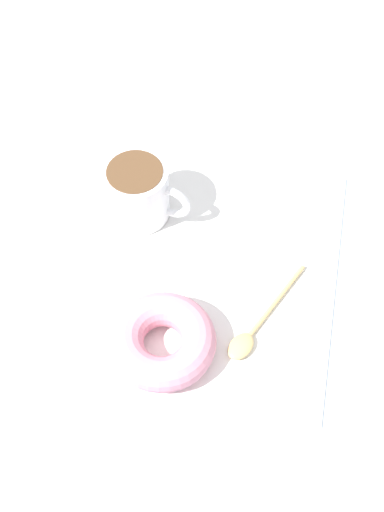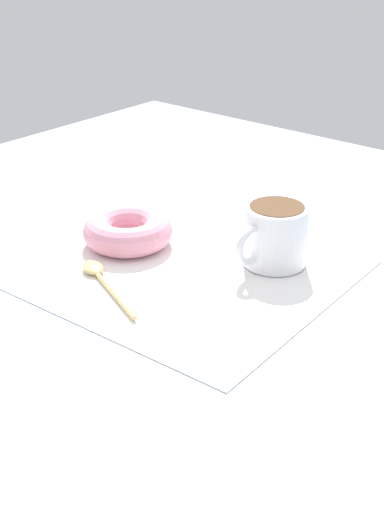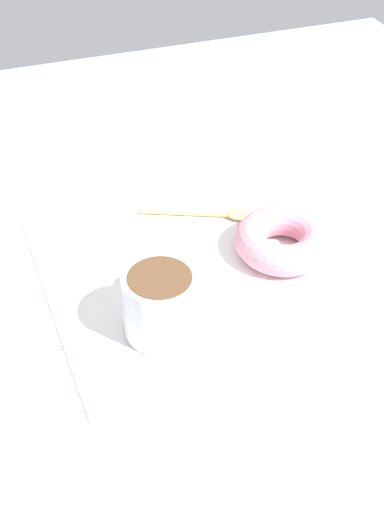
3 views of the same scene
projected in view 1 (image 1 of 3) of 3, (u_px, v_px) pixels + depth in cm
name	position (u px, v px, depth cm)	size (l,w,h in cm)	color
ground_plane	(206.00, 273.00, 83.93)	(120.00, 120.00, 2.00)	#99A8B7
napkin	(192.00, 266.00, 83.11)	(33.38, 33.38, 0.30)	white
coffee_cup	(138.00, 192.00, 84.15)	(7.76, 10.69, 7.46)	white
donut	(162.00, 341.00, 75.47)	(11.52, 11.52, 3.77)	pink
spoon	(252.00, 332.00, 77.75)	(14.03, 7.08, 0.90)	#D8B772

